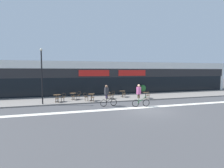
{
  "coord_description": "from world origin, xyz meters",
  "views": [
    {
      "loc": [
        -7.34,
        -13.49,
        3.45
      ],
      "look_at": [
        -1.23,
        6.8,
        1.83
      ],
      "focal_mm": 28.0,
      "sensor_mm": 36.0,
      "label": 1
    }
  ],
  "objects_px": {
    "cafe_chair_4_near": "(124,93)",
    "cafe_chair_1_side": "(78,95)",
    "cafe_chair_3_near": "(109,95)",
    "cafe_chair_0_side": "(63,97)",
    "bistro_table_0": "(57,97)",
    "bistro_table_4": "(122,93)",
    "cafe_chair_5_near": "(148,95)",
    "bistro_table_1": "(73,95)",
    "cafe_chair_3_side": "(113,94)",
    "cafe_chair_0_near": "(57,98)",
    "planter_pot": "(143,89)",
    "cafe_chair_2_near": "(92,97)",
    "cyclist_0": "(107,94)",
    "bistro_table_5": "(146,94)",
    "bistro_table_3": "(108,94)",
    "bistro_table_2": "(91,96)",
    "cafe_chair_1_near": "(73,96)",
    "cafe_chair_2_side": "(86,96)",
    "cyclist_1": "(139,94)",
    "lamp_post": "(42,72)"
  },
  "relations": [
    {
      "from": "cyclist_0",
      "to": "cyclist_1",
      "type": "relative_size",
      "value": 0.96
    },
    {
      "from": "bistro_table_3",
      "to": "bistro_table_4",
      "type": "xyz_separation_m",
      "value": [
        2.17,
        0.83,
        0.03
      ]
    },
    {
      "from": "cafe_chair_1_near",
      "to": "cafe_chair_5_near",
      "type": "distance_m",
      "value": 8.66
    },
    {
      "from": "bistro_table_0",
      "to": "cafe_chair_1_side",
      "type": "bearing_deg",
      "value": 25.07
    },
    {
      "from": "bistro_table_4",
      "to": "cafe_chair_0_near",
      "type": "distance_m",
      "value": 8.12
    },
    {
      "from": "bistro_table_5",
      "to": "cafe_chair_3_near",
      "type": "relative_size",
      "value": 0.78
    },
    {
      "from": "cafe_chair_2_near",
      "to": "planter_pot",
      "type": "relative_size",
      "value": 0.72
    },
    {
      "from": "cafe_chair_1_side",
      "to": "bistro_table_5",
      "type": "bearing_deg",
      "value": 174.47
    },
    {
      "from": "cafe_chair_1_side",
      "to": "planter_pot",
      "type": "bearing_deg",
      "value": -159.28
    },
    {
      "from": "bistro_table_4",
      "to": "bistro_table_5",
      "type": "distance_m",
      "value": 2.95
    },
    {
      "from": "cafe_chair_1_side",
      "to": "bistro_table_3",
      "type": "bearing_deg",
      "value": 175.09
    },
    {
      "from": "bistro_table_0",
      "to": "cafe_chair_0_side",
      "type": "xyz_separation_m",
      "value": [
        0.62,
        0.01,
        -0.04
      ]
    },
    {
      "from": "bistro_table_1",
      "to": "cafe_chair_4_near",
      "type": "relative_size",
      "value": 0.82
    },
    {
      "from": "bistro_table_5",
      "to": "cafe_chair_5_near",
      "type": "relative_size",
      "value": 0.78
    },
    {
      "from": "cafe_chair_1_side",
      "to": "cafe_chair_2_near",
      "type": "distance_m",
      "value": 2.46
    },
    {
      "from": "cafe_chair_0_near",
      "to": "planter_pot",
      "type": "xyz_separation_m",
      "value": [
        12.0,
        4.3,
        0.16
      ]
    },
    {
      "from": "bistro_table_0",
      "to": "bistro_table_3",
      "type": "bearing_deg",
      "value": 4.73
    },
    {
      "from": "bistro_table_2",
      "to": "lamp_post",
      "type": "relative_size",
      "value": 0.14
    },
    {
      "from": "cafe_chair_5_near",
      "to": "cyclist_0",
      "type": "distance_m",
      "value": 6.0
    },
    {
      "from": "cafe_chair_1_near",
      "to": "cyclist_0",
      "type": "relative_size",
      "value": 0.44
    },
    {
      "from": "bistro_table_2",
      "to": "cyclist_1",
      "type": "relative_size",
      "value": 0.35
    },
    {
      "from": "cafe_chair_3_near",
      "to": "cafe_chair_1_side",
      "type": "bearing_deg",
      "value": 62.17
    },
    {
      "from": "bistro_table_0",
      "to": "bistro_table_2",
      "type": "relative_size",
      "value": 1.04
    },
    {
      "from": "bistro_table_2",
      "to": "cafe_chair_4_near",
      "type": "height_order",
      "value": "cafe_chair_4_near"
    },
    {
      "from": "bistro_table_1",
      "to": "cafe_chair_5_near",
      "type": "relative_size",
      "value": 0.82
    },
    {
      "from": "bistro_table_0",
      "to": "bistro_table_5",
      "type": "bearing_deg",
      "value": -2.63
    },
    {
      "from": "cafe_chair_1_side",
      "to": "lamp_post",
      "type": "relative_size",
      "value": 0.16
    },
    {
      "from": "bistro_table_2",
      "to": "cafe_chair_1_near",
      "type": "distance_m",
      "value": 2.09
    },
    {
      "from": "bistro_table_5",
      "to": "cafe_chair_3_near",
      "type": "distance_m",
      "value": 4.53
    },
    {
      "from": "bistro_table_0",
      "to": "cafe_chair_3_near",
      "type": "distance_m",
      "value": 5.73
    },
    {
      "from": "bistro_table_1",
      "to": "cafe_chair_3_side",
      "type": "relative_size",
      "value": 0.82
    },
    {
      "from": "cafe_chair_3_near",
      "to": "cafe_chair_0_side",
      "type": "bearing_deg",
      "value": 80.85
    },
    {
      "from": "cafe_chair_2_near",
      "to": "planter_pot",
      "type": "xyz_separation_m",
      "value": [
        8.37,
        4.68,
        0.16
      ]
    },
    {
      "from": "cafe_chair_2_near",
      "to": "cafe_chair_4_near",
      "type": "xyz_separation_m",
      "value": [
        4.25,
        1.68,
        0.0
      ]
    },
    {
      "from": "cafe_chair_0_side",
      "to": "bistro_table_4",
      "type": "bearing_deg",
      "value": -177.84
    },
    {
      "from": "bistro_table_1",
      "to": "bistro_table_5",
      "type": "xyz_separation_m",
      "value": [
        8.51,
        -1.58,
        -0.03
      ]
    },
    {
      "from": "cafe_chair_0_side",
      "to": "bistro_table_0",
      "type": "bearing_deg",
      "value": -6.95
    },
    {
      "from": "bistro_table_2",
      "to": "cafe_chair_1_side",
      "type": "relative_size",
      "value": 0.85
    },
    {
      "from": "bistro_table_2",
      "to": "cafe_chair_5_near",
      "type": "xyz_separation_m",
      "value": [
        6.61,
        -0.72,
        -0.03
      ]
    },
    {
      "from": "cafe_chair_4_near",
      "to": "cafe_chair_3_near",
      "type": "bearing_deg",
      "value": 117.83
    },
    {
      "from": "cyclist_0",
      "to": "cafe_chair_0_near",
      "type": "bearing_deg",
      "value": 148.14
    },
    {
      "from": "bistro_table_0",
      "to": "cafe_chair_3_near",
      "type": "xyz_separation_m",
      "value": [
        5.72,
        -0.15,
        -0.04
      ]
    },
    {
      "from": "cafe_chair_4_near",
      "to": "cafe_chair_1_side",
      "type": "bearing_deg",
      "value": 92.35
    },
    {
      "from": "cafe_chair_0_near",
      "to": "planter_pot",
      "type": "bearing_deg",
      "value": -65.75
    },
    {
      "from": "bistro_table_5",
      "to": "cyclist_0",
      "type": "height_order",
      "value": "cyclist_0"
    },
    {
      "from": "bistro_table_4",
      "to": "cafe_chair_5_near",
      "type": "bearing_deg",
      "value": -45.41
    },
    {
      "from": "bistro_table_1",
      "to": "bistro_table_2",
      "type": "relative_size",
      "value": 0.97
    },
    {
      "from": "cafe_chair_2_side",
      "to": "cafe_chair_4_near",
      "type": "height_order",
      "value": "same"
    },
    {
      "from": "bistro_table_0",
      "to": "cafe_chair_3_side",
      "type": "xyz_separation_m",
      "value": [
        6.34,
        0.48,
        -0.04
      ]
    },
    {
      "from": "bistro_table_4",
      "to": "cafe_chair_5_near",
      "type": "distance_m",
      "value": 3.36
    }
  ]
}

